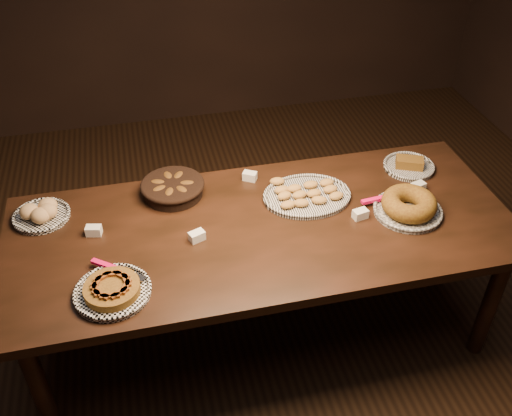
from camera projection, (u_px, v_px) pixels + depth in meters
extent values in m
plane|color=black|center=(262.00, 329.00, 3.15)|extent=(5.00, 5.00, 0.00)
cube|color=black|center=(263.00, 229.00, 2.71)|extent=(2.40, 1.00, 0.05)
cylinder|color=black|center=(40.00, 388.00, 2.45)|extent=(0.08, 0.08, 0.70)
cylinder|color=black|center=(490.00, 303.00, 2.84)|extent=(0.08, 0.08, 0.70)
cylinder|color=black|center=(49.00, 268.00, 3.04)|extent=(0.08, 0.08, 0.70)
cylinder|color=black|center=(422.00, 211.00, 3.42)|extent=(0.08, 0.08, 0.70)
torus|color=white|center=(112.00, 291.00, 2.33)|extent=(0.32, 0.32, 0.02)
cylinder|color=#492B0E|center=(112.00, 289.00, 2.33)|extent=(0.30, 0.30, 0.04)
cube|color=#511F0D|center=(126.00, 287.00, 2.30)|extent=(0.05, 0.08, 0.01)
cube|color=#511F0D|center=(126.00, 280.00, 2.33)|extent=(0.04, 0.08, 0.01)
cube|color=#511F0D|center=(121.00, 275.00, 2.35)|extent=(0.07, 0.07, 0.01)
cube|color=#511F0D|center=(112.00, 274.00, 2.36)|extent=(0.08, 0.03, 0.01)
cube|color=#511F0D|center=(103.00, 277.00, 2.35)|extent=(0.08, 0.06, 0.01)
cube|color=#511F0D|center=(96.00, 283.00, 2.32)|extent=(0.05, 0.08, 0.01)
cube|color=#511F0D|center=(96.00, 289.00, 2.29)|extent=(0.04, 0.08, 0.01)
cube|color=#511F0D|center=(101.00, 295.00, 2.27)|extent=(0.07, 0.07, 0.01)
cube|color=#511F0D|center=(110.00, 296.00, 2.26)|extent=(0.08, 0.03, 0.01)
cube|color=#511F0D|center=(120.00, 293.00, 2.27)|extent=(0.08, 0.06, 0.01)
cube|color=#FF0C5A|center=(104.00, 265.00, 2.44)|extent=(0.11, 0.09, 0.02)
cube|color=silver|center=(129.00, 274.00, 2.40)|extent=(0.14, 0.12, 0.00)
torus|color=black|center=(307.00, 195.00, 2.85)|extent=(0.36, 0.36, 0.02)
ellipsoid|color=olive|center=(288.00, 205.00, 2.77)|extent=(0.08, 0.06, 0.04)
ellipsoid|color=olive|center=(301.00, 203.00, 2.78)|extent=(0.08, 0.06, 0.04)
ellipsoid|color=olive|center=(319.00, 200.00, 2.80)|extent=(0.09, 0.07, 0.04)
ellipsoid|color=olive|center=(336.00, 196.00, 2.82)|extent=(0.08, 0.06, 0.04)
ellipsoid|color=olive|center=(284.00, 196.00, 2.83)|extent=(0.09, 0.07, 0.04)
ellipsoid|color=olive|center=(300.00, 195.00, 2.83)|extent=(0.09, 0.07, 0.04)
ellipsoid|color=olive|center=(314.00, 193.00, 2.84)|extent=(0.08, 0.06, 0.04)
ellipsoid|color=olive|center=(330.00, 189.00, 2.87)|extent=(0.08, 0.06, 0.04)
ellipsoid|color=olive|center=(281.00, 190.00, 2.87)|extent=(0.08, 0.06, 0.04)
ellipsoid|color=olive|center=(294.00, 188.00, 2.87)|extent=(0.08, 0.06, 0.04)
ellipsoid|color=olive|center=(311.00, 185.00, 2.90)|extent=(0.08, 0.05, 0.04)
ellipsoid|color=olive|center=(327.00, 182.00, 2.91)|extent=(0.08, 0.06, 0.04)
ellipsoid|color=olive|center=(277.00, 181.00, 2.92)|extent=(0.08, 0.06, 0.04)
torus|color=black|center=(408.00, 210.00, 2.75)|extent=(0.33, 0.33, 0.02)
torus|color=brown|center=(409.00, 203.00, 2.73)|extent=(0.31, 0.31, 0.09)
cube|color=#FF0C5A|center=(373.00, 200.00, 2.80)|extent=(0.12, 0.04, 0.02)
cube|color=silver|center=(396.00, 195.00, 2.84)|extent=(0.15, 0.05, 0.00)
cylinder|color=black|center=(173.00, 189.00, 2.86)|extent=(0.36, 0.36, 0.07)
torus|color=black|center=(172.00, 185.00, 2.85)|extent=(0.32, 0.32, 0.03)
ellipsoid|color=#361E0A|center=(187.00, 185.00, 2.85)|extent=(0.10, 0.07, 0.04)
ellipsoid|color=#361E0A|center=(179.00, 177.00, 2.90)|extent=(0.10, 0.11, 0.04)
ellipsoid|color=#361E0A|center=(168.00, 177.00, 2.90)|extent=(0.07, 0.10, 0.04)
ellipsoid|color=#361E0A|center=(158.00, 184.00, 2.86)|extent=(0.11, 0.08, 0.04)
ellipsoid|color=#361E0A|center=(160.00, 191.00, 2.81)|extent=(0.11, 0.09, 0.04)
ellipsoid|color=#361E0A|center=(170.00, 194.00, 2.79)|extent=(0.08, 0.11, 0.04)
ellipsoid|color=#361E0A|center=(182.00, 191.00, 2.81)|extent=(0.10, 0.11, 0.04)
torus|color=white|center=(41.00, 215.00, 2.72)|extent=(0.27, 0.27, 0.02)
ellipsoid|color=#AF8451|center=(29.00, 212.00, 2.70)|extent=(0.09, 0.09, 0.07)
ellipsoid|color=#AF8451|center=(48.00, 206.00, 2.73)|extent=(0.09, 0.09, 0.07)
ellipsoid|color=#AF8451|center=(40.00, 216.00, 2.67)|extent=(0.09, 0.09, 0.07)
ellipsoid|color=#AF8451|center=(48.00, 211.00, 2.70)|extent=(0.09, 0.09, 0.07)
torus|color=black|center=(409.00, 165.00, 3.06)|extent=(0.27, 0.27, 0.02)
cube|color=#492B0E|center=(410.00, 163.00, 3.05)|extent=(0.16, 0.13, 0.05)
cube|color=white|center=(197.00, 236.00, 2.60)|extent=(0.08, 0.07, 0.04)
cube|color=white|center=(250.00, 176.00, 2.97)|extent=(0.08, 0.07, 0.04)
cube|color=white|center=(360.00, 214.00, 2.72)|extent=(0.08, 0.06, 0.04)
cube|color=white|center=(94.00, 231.00, 2.63)|extent=(0.08, 0.06, 0.04)
cube|color=white|center=(418.00, 187.00, 2.90)|extent=(0.08, 0.06, 0.04)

